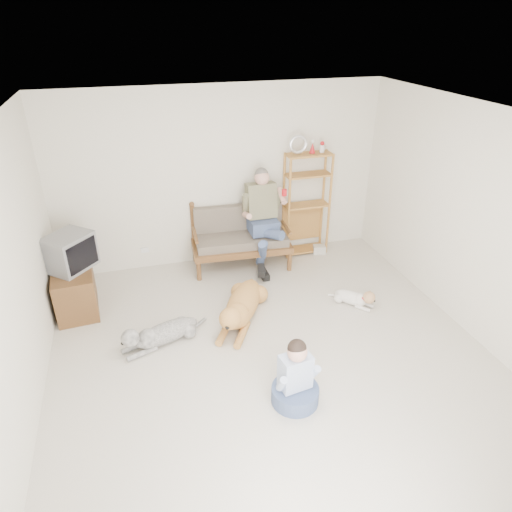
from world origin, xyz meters
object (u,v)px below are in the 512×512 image
object	(u,v)px
tv_stand	(75,289)
etagere	(306,204)
loveseat	(240,236)
golden_retriever	(241,307)

from	to	relation	value
tv_stand	etagere	bearing A→B (deg)	7.05
loveseat	etagere	xyz separation A→B (m)	(1.13, 0.11, 0.37)
tv_stand	loveseat	bearing A→B (deg)	9.60
etagere	loveseat	bearing A→B (deg)	-174.36
tv_stand	golden_retriever	world-z (taller)	tv_stand
loveseat	tv_stand	bearing A→B (deg)	-162.13
etagere	tv_stand	distance (m)	3.66
golden_retriever	loveseat	bearing A→B (deg)	105.40
golden_retriever	etagere	bearing A→B (deg)	76.02
etagere	golden_retriever	size ratio (longest dim) A/B	1.37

